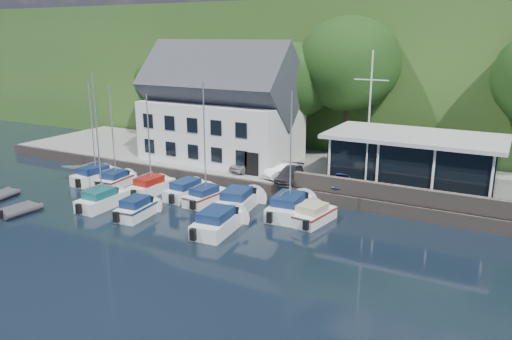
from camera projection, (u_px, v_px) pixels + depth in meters
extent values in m
plane|color=black|center=(176.00, 242.00, 31.20)|extent=(180.00, 180.00, 0.00)
cube|color=gray|center=(292.00, 170.00, 45.92)|extent=(60.00, 13.00, 1.00)
cube|color=#60544D|center=(259.00, 188.00, 40.40)|extent=(60.00, 0.30, 1.00)
cube|color=#2E5720|center=(406.00, 63.00, 81.70)|extent=(160.00, 75.00, 16.00)
cube|color=brown|center=(469.00, 12.00, 82.66)|extent=(50.00, 30.00, 0.30)
cube|color=#60544D|center=(413.00, 196.00, 34.93)|extent=(18.00, 0.50, 1.20)
imported|color=#ADADB2|center=(248.00, 164.00, 43.49)|extent=(2.49, 3.93, 1.25)
imported|color=white|center=(282.00, 170.00, 41.63)|extent=(2.43, 3.84, 1.20)
imported|color=#2A2A2E|center=(290.00, 174.00, 40.37)|extent=(2.22, 4.25, 1.18)
imported|color=#2C4489|center=(342.00, 180.00, 38.93)|extent=(2.05, 3.63, 1.17)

